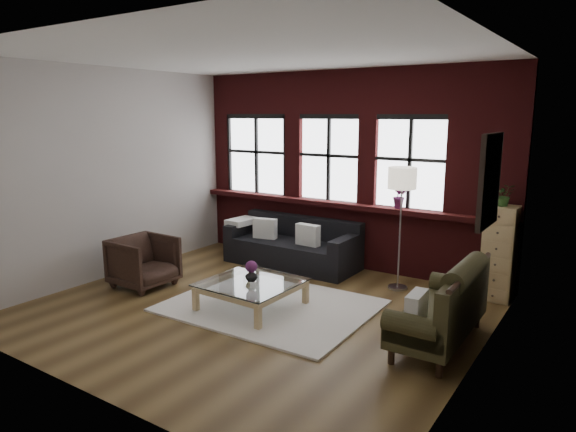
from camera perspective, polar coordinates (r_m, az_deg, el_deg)
The scene contains 26 objects.
floor at distance 6.83m, azimuth -3.54°, elevation -10.24°, with size 5.50×5.50×0.00m, color #523B1E.
ceiling at distance 6.39m, azimuth -3.91°, elevation 17.51°, with size 5.50×5.50×0.00m, color white.
wall_back at distance 8.53m, azimuth 6.55°, elevation 5.13°, with size 5.50×5.50×0.00m, color #B8B1AB.
wall_front at distance 4.71m, azimuth -22.45°, elevation -0.65°, with size 5.50×5.50×0.00m, color #B8B1AB.
wall_left at distance 8.36m, azimuth -18.94°, elevation 4.47°, with size 5.00×5.00×0.00m, color #B8B1AB.
wall_right at distance 5.25m, azimuth 20.93°, elevation 0.61°, with size 5.00×5.00×0.00m, color #B8B1AB.
brick_backwall at distance 8.47m, azimuth 6.36°, elevation 5.09°, with size 5.50×0.12×3.20m, color #4C1213, non-canonical shape.
sill_ledge at distance 8.47m, azimuth 6.00°, elevation 1.27°, with size 5.50×0.30×0.08m, color #4C1213.
window_left at distance 9.42m, azimuth -3.42°, elevation 6.68°, with size 1.38×0.10×1.50m, color black, non-canonical shape.
window_mid at distance 8.61m, azimuth 4.63°, elevation 6.22°, with size 1.38×0.10×1.50m, color black, non-canonical shape.
window_right at distance 8.03m, azimuth 13.44°, elevation 5.59°, with size 1.38×0.10×1.50m, color black, non-canonical shape.
wall_poster at distance 5.51m, azimuth 21.51°, elevation 3.68°, with size 0.05×0.74×0.94m, color black, non-canonical shape.
shag_rug at distance 6.89m, azimuth -1.94°, elevation -9.92°, with size 2.59×2.03×0.03m, color silver.
dark_sofa at distance 8.56m, azimuth 0.43°, elevation -2.91°, with size 2.23×0.90×0.81m, color black, non-canonical shape.
pillow_a at distance 8.71m, azimuth -2.57°, elevation -1.39°, with size 0.40×0.14×0.34m, color silver.
pillow_b at distance 8.24m, azimuth 2.22°, elevation -2.11°, with size 0.40×0.14×0.34m, color silver.
vintage_settee at distance 5.92m, azimuth 16.46°, elevation -9.53°, with size 0.75×1.68×0.89m, color #312D16, non-canonical shape.
pillow_settee at distance 5.45m, azimuth 14.07°, elevation -9.97°, with size 0.14×0.38×0.34m, color silver.
armchair at distance 7.85m, azimuth -15.73°, elevation -4.92°, with size 0.79×0.82×0.74m, color black.
coffee_table at distance 6.79m, azimuth -4.06°, elevation -8.76°, with size 1.14×1.14×0.38m, color tan, non-canonical shape.
vase at distance 6.70m, azimuth -4.09°, elevation -6.57°, with size 0.16×0.16×0.17m, color #B2B2B2.
flowers at distance 6.66m, azimuth -4.10°, elevation -5.63°, with size 0.16×0.16×0.16m, color #64225A.
drawer_chest at distance 7.54m, azimuth 22.41°, elevation -3.84°, with size 0.40×0.40×1.30m, color tan.
potted_plant_top at distance 7.38m, azimuth 22.87°, elevation 2.16°, with size 0.27×0.23×0.30m, color #2D5923.
floor_lamp at distance 7.48m, azimuth 12.37°, elevation -0.89°, with size 0.40×0.40×1.92m, color #A5A5A8, non-canonical shape.
sill_plant at distance 8.00m, azimuth 12.31°, elevation 2.19°, with size 0.21×0.17×0.39m, color #64225A.
Camera 1 is at (3.85, -5.05, 2.50)m, focal length 32.00 mm.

